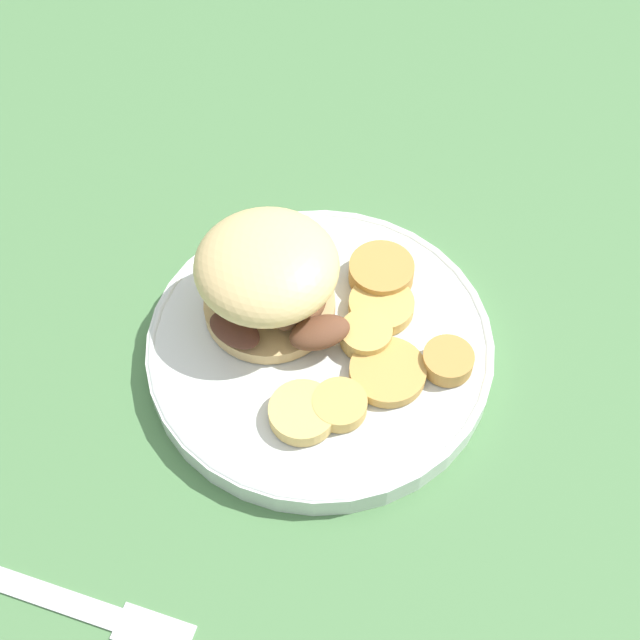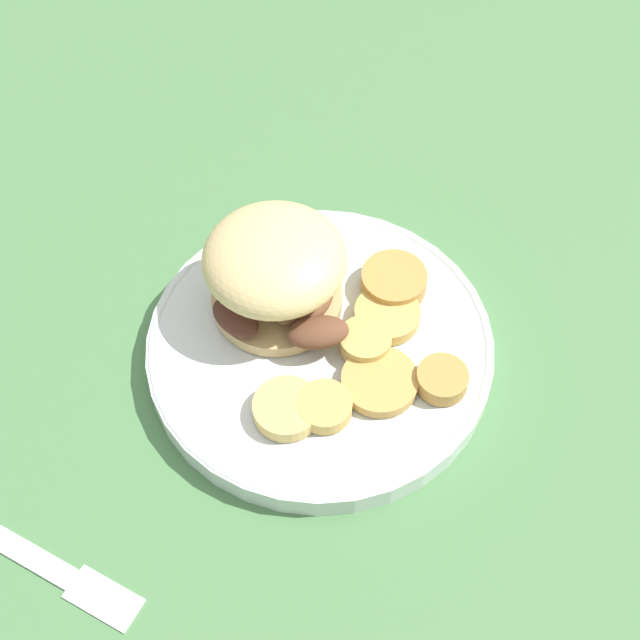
{
  "view_description": "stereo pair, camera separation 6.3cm",
  "coord_description": "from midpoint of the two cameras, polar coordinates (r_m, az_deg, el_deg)",
  "views": [
    {
      "loc": [
        0.01,
        -0.36,
        0.57
      ],
      "look_at": [
        0.0,
        0.0,
        0.05
      ],
      "focal_mm": 50.0,
      "sensor_mm": 36.0,
      "label": 1
    },
    {
      "loc": [
        0.08,
        -0.35,
        0.57
      ],
      "look_at": [
        0.0,
        0.0,
        0.05
      ],
      "focal_mm": 50.0,
      "sensor_mm": 36.0,
      "label": 2
    }
  ],
  "objects": [
    {
      "name": "ground_plane",
      "position": [
        0.67,
        -2.69,
        -2.5
      ],
      "size": [
        4.0,
        4.0,
        0.0
      ],
      "primitive_type": "plane",
      "color": "#4C7A47"
    },
    {
      "name": "dinner_plate",
      "position": [
        0.66,
        -2.73,
        -1.93
      ],
      "size": [
        0.26,
        0.26,
        0.02
      ],
      "color": "silver",
      "rests_on": "ground_plane"
    },
    {
      "name": "sandwich",
      "position": [
        0.64,
        -6.08,
        2.42
      ],
      "size": [
        0.12,
        0.11,
        0.08
      ],
      "color": "tan",
      "rests_on": "dinner_plate"
    },
    {
      "name": "potato_round_0",
      "position": [
        0.64,
        5.4,
        -2.83
      ],
      "size": [
        0.04,
        0.04,
        0.01
      ],
      "primitive_type": "cylinder",
      "color": "#BC8942",
      "rests_on": "dinner_plate"
    },
    {
      "name": "potato_round_1",
      "position": [
        0.68,
        1.29,
        2.91
      ],
      "size": [
        0.05,
        0.05,
        0.02
      ],
      "primitive_type": "cylinder",
      "color": "#BC8942",
      "rests_on": "dinner_plate"
    },
    {
      "name": "potato_round_2",
      "position": [
        0.65,
        0.18,
        -1.12
      ],
      "size": [
        0.04,
        0.04,
        0.02
      ],
      "primitive_type": "cylinder",
      "color": "tan",
      "rests_on": "dinner_plate"
    },
    {
      "name": "potato_round_3",
      "position": [
        0.66,
        1.24,
        0.74
      ],
      "size": [
        0.05,
        0.05,
        0.01
      ],
      "primitive_type": "cylinder",
      "color": "tan",
      "rests_on": "dinner_plate"
    },
    {
      "name": "potato_round_4",
      "position": [
        0.62,
        -4.09,
        -6.15
      ],
      "size": [
        0.05,
        0.05,
        0.01
      ],
      "primitive_type": "cylinder",
      "color": "#DBB766",
      "rests_on": "dinner_plate"
    },
    {
      "name": "potato_round_5",
      "position": [
        0.63,
        1.51,
        -3.55
      ],
      "size": [
        0.06,
        0.06,
        0.01
      ],
      "primitive_type": "cylinder",
      "color": "tan",
      "rests_on": "dinner_plate"
    },
    {
      "name": "potato_round_6",
      "position": [
        0.62,
        -1.67,
        -5.67
      ],
      "size": [
        0.04,
        0.04,
        0.01
      ],
      "primitive_type": "cylinder",
      "color": "tan",
      "rests_on": "dinner_plate"
    },
    {
      "name": "fork",
      "position": [
        0.62,
        -18.36,
        -17.18
      ],
      "size": [
        0.16,
        0.06,
        0.0
      ],
      "color": "silver",
      "rests_on": "ground_plane"
    }
  ]
}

